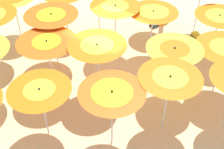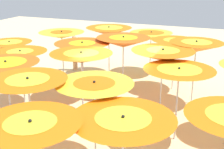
% 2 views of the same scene
% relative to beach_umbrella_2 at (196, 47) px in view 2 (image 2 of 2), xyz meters
% --- Properties ---
extents(ground, '(39.58, 39.58, 0.04)m').
position_rel_beach_umbrella_2_xyz_m(ground, '(-2.27, -2.28, -2.32)').
color(ground, beige).
extents(beach_umbrella_2, '(2.03, 2.03, 2.55)m').
position_rel_beach_umbrella_2_xyz_m(beach_umbrella_2, '(0.00, 0.00, 0.00)').
color(beach_umbrella_2, silver).
rests_on(beach_umbrella_2, ground).
extents(beach_umbrella_3, '(2.01, 2.01, 2.29)m').
position_rel_beach_umbrella_2_xyz_m(beach_umbrella_3, '(-1.03, 1.26, -0.25)').
color(beach_umbrella_3, silver).
rests_on(beach_umbrella_3, ground).
extents(beach_umbrella_4, '(2.13, 2.13, 2.17)m').
position_rel_beach_umbrella_2_xyz_m(beach_umbrella_4, '(-2.57, 3.09, -0.38)').
color(beach_umbrella_4, silver).
rests_on(beach_umbrella_4, ground).
extents(beach_umbrella_6, '(2.11, 2.11, 2.38)m').
position_rel_beach_umbrella_2_xyz_m(beach_umbrella_6, '(-0.09, -3.05, -0.14)').
color(beach_umbrella_6, silver).
rests_on(beach_umbrella_6, ground).
extents(beach_umbrella_7, '(2.17, 2.17, 2.54)m').
position_rel_beach_umbrella_2_xyz_m(beach_umbrella_7, '(-0.90, -1.65, -0.01)').
color(beach_umbrella_7, silver).
rests_on(beach_umbrella_7, ground).
extents(beach_umbrella_8, '(2.24, 2.24, 2.48)m').
position_rel_beach_umbrella_2_xyz_m(beach_umbrella_8, '(-2.96, 0.09, -0.09)').
color(beach_umbrella_8, silver).
rests_on(beach_umbrella_8, ground).
extents(beach_umbrella_9, '(2.26, 2.26, 2.45)m').
position_rel_beach_umbrella_2_xyz_m(beach_umbrella_9, '(-4.46, 2.16, -0.11)').
color(beach_umbrella_9, silver).
rests_on(beach_umbrella_9, ground).
extents(beach_umbrella_10, '(2.20, 2.20, 2.27)m').
position_rel_beach_umbrella_2_xyz_m(beach_umbrella_10, '(-0.61, -6.41, -0.28)').
color(beach_umbrella_10, silver).
rests_on(beach_umbrella_10, ground).
extents(beach_umbrella_11, '(2.07, 2.07, 2.37)m').
position_rel_beach_umbrella_2_xyz_m(beach_umbrella_11, '(-1.91, -5.01, -0.20)').
color(beach_umbrella_11, silver).
rests_on(beach_umbrella_11, ground).
extents(beach_umbrella_12, '(2.16, 2.16, 2.45)m').
position_rel_beach_umbrella_2_xyz_m(beach_umbrella_12, '(-3.47, -2.71, -0.09)').
color(beach_umbrella_12, silver).
rests_on(beach_umbrella_12, ground).
extents(beach_umbrella_13, '(2.24, 2.24, 2.36)m').
position_rel_beach_umbrella_2_xyz_m(beach_umbrella_13, '(-4.31, -1.01, -0.20)').
color(beach_umbrella_13, silver).
rests_on(beach_umbrella_13, ground).
extents(beach_umbrella_14, '(2.11, 2.11, 2.41)m').
position_rel_beach_umbrella_2_xyz_m(beach_umbrella_14, '(-6.13, 0.46, -0.10)').
color(beach_umbrella_14, silver).
rests_on(beach_umbrella_14, ground).
extents(beach_umbrella_15, '(1.99, 1.99, 2.38)m').
position_rel_beach_umbrella_2_xyz_m(beach_umbrella_15, '(-2.11, -7.45, -0.17)').
color(beach_umbrella_15, silver).
rests_on(beach_umbrella_15, ground).
extents(beach_umbrella_16, '(2.05, 2.05, 2.48)m').
position_rel_beach_umbrella_2_xyz_m(beach_umbrella_16, '(-3.48, -5.66, -0.08)').
color(beach_umbrella_16, silver).
rests_on(beach_umbrella_16, ground).
extents(beach_umbrella_17, '(2.06, 2.06, 2.46)m').
position_rel_beach_umbrella_2_xyz_m(beach_umbrella_17, '(-5.09, -4.59, -0.11)').
color(beach_umbrella_17, silver).
rests_on(beach_umbrella_17, ground).
extents(beach_umbrella_18, '(2.03, 2.03, 2.21)m').
position_rel_beach_umbrella_2_xyz_m(beach_umbrella_18, '(-6.15, -2.56, -0.32)').
color(beach_umbrella_18, silver).
rests_on(beach_umbrella_18, ground).
extents(beach_umbrella_19, '(1.94, 1.94, 2.16)m').
position_rel_beach_umbrella_2_xyz_m(beach_umbrella_19, '(-7.74, -1.25, -0.39)').
color(beach_umbrella_19, silver).
rests_on(beach_umbrella_19, ground).
extents(lounger_2, '(0.58, 1.30, 0.57)m').
position_rel_beach_umbrella_2_xyz_m(lounger_2, '(-7.57, -0.45, -2.10)').
color(lounger_2, olive).
rests_on(lounger_2, ground).
extents(beachgoer_1, '(0.30, 0.30, 1.86)m').
position_rel_beach_umbrella_2_xyz_m(beachgoer_1, '(-6.38, 2.08, -1.32)').
color(beachgoer_1, '#D8A87F').
rests_on(beachgoer_1, ground).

